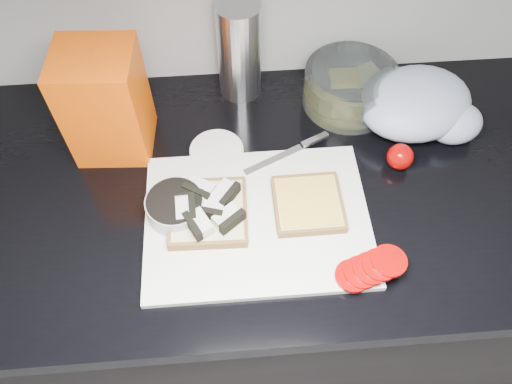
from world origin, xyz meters
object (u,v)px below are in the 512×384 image
(glass_bowl, at_px, (350,87))
(cutting_board, at_px, (257,219))
(bread_bag, at_px, (106,103))
(steel_canister, at_px, (239,51))

(glass_bowl, bearing_deg, cutting_board, -127.29)
(cutting_board, bearing_deg, bread_bag, 141.70)
(glass_bowl, relative_size, bread_bag, 0.88)
(cutting_board, distance_m, steel_canister, 0.35)
(cutting_board, height_order, bread_bag, bread_bag)
(cutting_board, xyz_separation_m, steel_canister, (-0.01, 0.34, 0.10))
(cutting_board, relative_size, steel_canister, 1.90)
(bread_bag, relative_size, steel_canister, 1.05)
(glass_bowl, height_order, bread_bag, bread_bag)
(glass_bowl, height_order, steel_canister, steel_canister)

